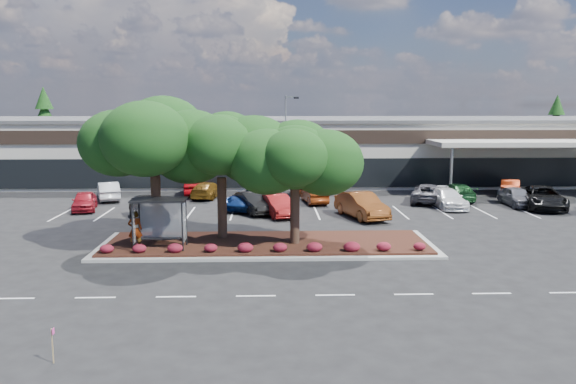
{
  "coord_description": "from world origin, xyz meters",
  "views": [
    {
      "loc": [
        -1.79,
        -25.66,
        7.59
      ],
      "look_at": [
        -0.78,
        6.5,
        2.6
      ],
      "focal_mm": 35.0,
      "sensor_mm": 36.0,
      "label": 1
    }
  ],
  "objects_px": {
    "light_pole": "(287,149)",
    "survey_stake": "(53,341)",
    "car_1": "(148,207)",
    "car_0": "(84,201)"
  },
  "relations": [
    {
      "from": "light_pole",
      "to": "survey_stake",
      "type": "height_order",
      "value": "light_pole"
    },
    {
      "from": "light_pole",
      "to": "car_1",
      "type": "relative_size",
      "value": 1.73
    },
    {
      "from": "light_pole",
      "to": "car_0",
      "type": "height_order",
      "value": "light_pole"
    },
    {
      "from": "car_0",
      "to": "car_1",
      "type": "distance_m",
      "value": 6.47
    },
    {
      "from": "survey_stake",
      "to": "car_1",
      "type": "height_order",
      "value": "car_1"
    },
    {
      "from": "survey_stake",
      "to": "car_0",
      "type": "xyz_separation_m",
      "value": [
        -7.11,
        24.78,
        -0.01
      ]
    },
    {
      "from": "survey_stake",
      "to": "car_1",
      "type": "xyz_separation_m",
      "value": [
        -1.72,
        21.2,
        0.14
      ]
    },
    {
      "from": "car_0",
      "to": "car_1",
      "type": "bearing_deg",
      "value": -46.61
    },
    {
      "from": "light_pole",
      "to": "survey_stake",
      "type": "relative_size",
      "value": 7.79
    },
    {
      "from": "survey_stake",
      "to": "car_0",
      "type": "bearing_deg",
      "value": 106.0
    }
  ]
}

